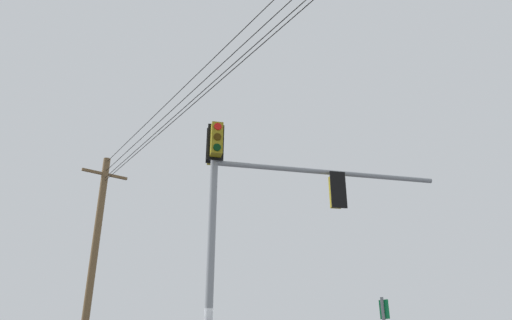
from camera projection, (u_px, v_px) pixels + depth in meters
signal_mast_assembly at (254, 201)px, 11.90m from camera, size 5.46×4.52×7.26m
utility_pole_wooden at (93, 261)px, 20.33m from camera, size 1.11×2.02×10.19m
overhead_wire_span at (238, 52)px, 12.28m from camera, size 21.25×12.58×1.80m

